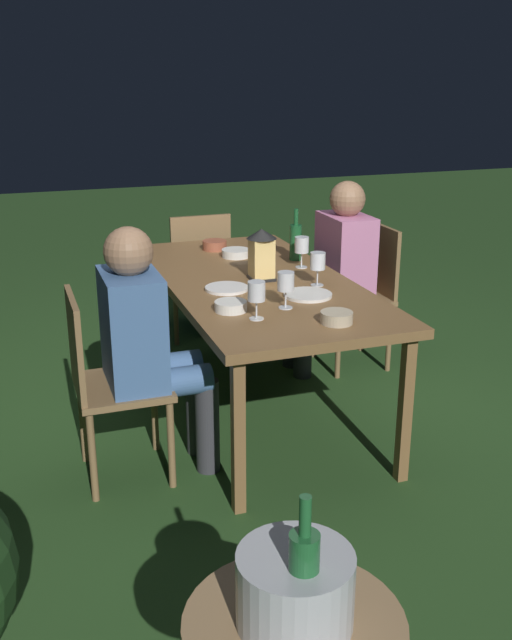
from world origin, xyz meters
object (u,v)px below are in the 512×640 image
at_px(bowl_salad, 215,245).
at_px(dining_table, 256,289).
at_px(wine_glass_d, 302,246).
at_px(ice_bucket, 296,585).
at_px(green_bottle_on_table, 296,241).
at_px(wine_glass_c, 318,263).
at_px(bowl_olives, 236,253).
at_px(wine_glass_b, 256,293).
at_px(bowl_dip, 337,317).
at_px(plate_a, 227,288).
at_px(chair_side_right_a, 106,378).
at_px(plate_b, 308,295).
at_px(person_in_pink, 335,267).
at_px(person_in_blue, 148,341).
at_px(lantern_centerpiece, 262,252).
at_px(chair_head_far, 197,269).
at_px(bowl_bread, 231,306).
at_px(wine_glass_a, 286,283).
at_px(chair_side_left_b, 363,289).

bearing_deg(bowl_salad, dining_table, -178.22).
relative_size(wine_glass_d, bowl_salad, 1.17).
bearing_deg(ice_bucket, green_bottle_on_table, -21.99).
xyz_separation_m(wine_glass_c, bowl_olives, (0.69, 0.21, -0.09)).
bearing_deg(dining_table, wine_glass_b, 161.08).
distance_m(wine_glass_b, bowl_dip, 0.36).
relative_size(wine_glass_d, plate_a, 0.79).
distance_m(chair_side_right_a, bowl_dip, 1.04).
distance_m(wine_glass_b, plate_b, 0.43).
bearing_deg(wine_glass_d, person_in_pink, -49.50).
xyz_separation_m(person_in_blue, bowl_dip, (-0.32, -0.75, 0.13)).
bearing_deg(wine_glass_c, dining_table, 50.53).
xyz_separation_m(wine_glass_b, plate_a, (0.47, -0.01, -0.11)).
xyz_separation_m(lantern_centerpiece, wine_glass_b, (-0.58, 0.23, -0.03)).
bearing_deg(chair_head_far, person_in_blue, 158.35).
height_order(wine_glass_b, bowl_salad, wine_glass_b).
bearing_deg(plate_b, wine_glass_d, -19.11).
distance_m(person_in_pink, wine_glass_d, 0.50).
relative_size(chair_side_right_a, wine_glass_d, 5.15).
height_order(bowl_olives, bowl_bread, same).
height_order(chair_head_far, plate_a, chair_head_far).
bearing_deg(bowl_olives, person_in_pink, -94.59).
bearing_deg(bowl_salad, bowl_olives, -162.66).
bearing_deg(plate_a, wine_glass_b, 179.16).
bearing_deg(green_bottle_on_table, wine_glass_d, 169.15).
relative_size(chair_side_right_a, bowl_olives, 5.36).
xyz_separation_m(wine_glass_b, plate_b, (0.24, -0.34, -0.11)).
bearing_deg(green_bottle_on_table, chair_head_far, 20.72).
xyz_separation_m(lantern_centerpiece, bowl_bread, (-0.44, 0.30, -0.12)).
distance_m(chair_side_right_a, person_in_blue, 0.25).
height_order(wine_glass_a, wine_glass_b, same).
relative_size(chair_head_far, wine_glass_d, 5.15).
height_order(lantern_centerpiece, ice_bucket, lantern_centerpiece).
xyz_separation_m(lantern_centerpiece, bowl_olives, (0.50, -0.02, -0.12)).
xyz_separation_m(chair_head_far, wine_glass_b, (-1.81, 0.20, 0.37)).
relative_size(person_in_blue, ice_bucket, 3.35).
height_order(dining_table, plate_b, plate_b).
bearing_deg(bowl_salad, plate_a, 167.94).
xyz_separation_m(dining_table, wine_glass_b, (-0.60, 0.20, 0.17)).
bearing_deg(dining_table, wine_glass_a, 176.55).
height_order(lantern_centerpiece, bowl_olives, lantern_centerpiece).
bearing_deg(chair_head_far, wine_glass_c, -169.93).
height_order(chair_side_left_b, bowl_olives, chair_side_left_b).
distance_m(wine_glass_c, plate_b, 0.22).
bearing_deg(chair_side_left_b, plate_b, 138.13).
distance_m(wine_glass_a, bowl_bread, 0.27).
height_order(wine_glass_b, plate_a, wine_glass_b).
relative_size(person_in_blue, bowl_olives, 7.08).
bearing_deg(bowl_bread, bowl_salad, -12.55).
bearing_deg(chair_side_left_b, bowl_olives, 86.53).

